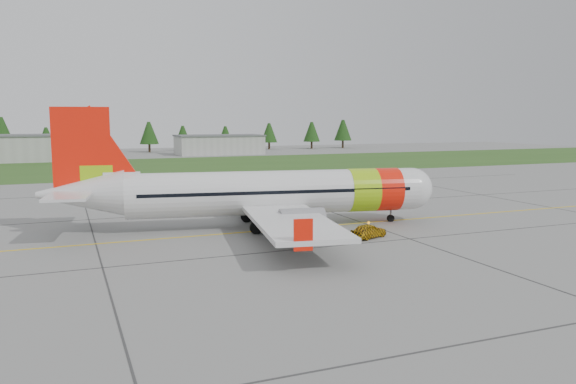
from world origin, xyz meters
name	(u,v)px	position (x,y,z in m)	size (l,w,h in m)	color
ground	(302,249)	(0.00, 0.00, 0.00)	(320.00, 320.00, 0.00)	gray
aircraft	(267,193)	(0.52, 9.65, 3.24)	(36.88, 34.38, 11.22)	silver
follow_me_car	(369,217)	(6.95, 1.70, 1.81)	(1.46, 1.24, 3.63)	yellow
grass_strip	(150,167)	(0.00, 82.00, 0.01)	(320.00, 50.00, 0.03)	#30561E
taxi_guideline	(268,230)	(0.00, 8.00, 0.01)	(120.00, 0.25, 0.02)	gold
hangar_west	(4,149)	(-30.00, 110.00, 3.00)	(32.00, 14.00, 6.00)	#A8A8A3
hangar_east	(219,145)	(25.00, 118.00, 2.60)	(24.00, 12.00, 5.20)	#A8A8A3
treeline	(122,136)	(0.00, 138.00, 5.00)	(160.00, 8.00, 10.00)	#1C3F14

